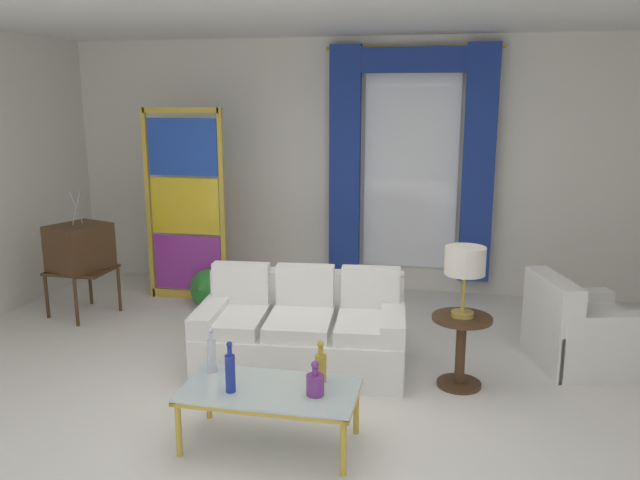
% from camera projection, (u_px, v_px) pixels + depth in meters
% --- Properties ---
extents(ground_plane, '(16.00, 16.00, 0.00)m').
position_uv_depth(ground_plane, '(301.00, 392.00, 5.07)').
color(ground_plane, white).
extents(wall_rear, '(8.00, 0.12, 3.00)m').
position_uv_depth(wall_rear, '(359.00, 166.00, 7.67)').
color(wall_rear, white).
rests_on(wall_rear, ground).
extents(ceiling_slab, '(8.00, 7.60, 0.04)m').
position_uv_depth(ceiling_slab, '(321.00, 8.00, 5.18)').
color(ceiling_slab, white).
extents(curtained_window, '(2.00, 0.17, 2.70)m').
position_uv_depth(curtained_window, '(411.00, 148.00, 7.33)').
color(curtained_window, white).
rests_on(curtained_window, ground).
extents(couch_white_long, '(1.83, 1.07, 0.86)m').
position_uv_depth(couch_white_long, '(303.00, 332.00, 5.54)').
color(couch_white_long, white).
rests_on(couch_white_long, ground).
extents(coffee_table, '(1.17, 0.60, 0.41)m').
position_uv_depth(coffee_table, '(270.00, 394.00, 4.23)').
color(coffee_table, silver).
rests_on(coffee_table, ground).
extents(bottle_blue_decanter, '(0.06, 0.06, 0.33)m').
position_uv_depth(bottle_blue_decanter, '(212.00, 354.00, 4.45)').
color(bottle_blue_decanter, silver).
rests_on(bottle_blue_decanter, coffee_table).
extents(bottle_crystal_tall, '(0.12, 0.12, 0.23)m').
position_uv_depth(bottle_crystal_tall, '(315.00, 383.00, 4.11)').
color(bottle_crystal_tall, '#753384').
rests_on(bottle_crystal_tall, coffee_table).
extents(bottle_amber_squat, '(0.08, 0.08, 0.29)m').
position_uv_depth(bottle_amber_squat, '(321.00, 366.00, 4.30)').
color(bottle_amber_squat, gold).
rests_on(bottle_amber_squat, coffee_table).
extents(bottle_ruby_flask, '(0.07, 0.07, 0.35)m').
position_uv_depth(bottle_ruby_flask, '(230.00, 371.00, 4.14)').
color(bottle_ruby_flask, navy).
rests_on(bottle_ruby_flask, coffee_table).
extents(vintage_tv, '(0.68, 0.73, 1.35)m').
position_uv_depth(vintage_tv, '(80.00, 249.00, 6.75)').
color(vintage_tv, '#472D19').
rests_on(vintage_tv, ground).
extents(armchair_white, '(1.01, 0.99, 0.80)m').
position_uv_depth(armchair_white, '(578.00, 334.00, 5.54)').
color(armchair_white, white).
rests_on(armchair_white, ground).
extents(stained_glass_divider, '(0.95, 0.05, 2.20)m').
position_uv_depth(stained_glass_divider, '(185.00, 210.00, 7.23)').
color(stained_glass_divider, gold).
rests_on(stained_glass_divider, ground).
extents(peacock_figurine, '(0.44, 0.60, 0.50)m').
position_uv_depth(peacock_figurine, '(205.00, 290.00, 7.03)').
color(peacock_figurine, beige).
rests_on(peacock_figurine, ground).
extents(round_side_table, '(0.48, 0.48, 0.59)m').
position_uv_depth(round_side_table, '(461.00, 345.00, 5.11)').
color(round_side_table, '#472D19').
rests_on(round_side_table, ground).
extents(table_lamp_brass, '(0.32, 0.32, 0.57)m').
position_uv_depth(table_lamp_brass, '(465.00, 264.00, 4.97)').
color(table_lamp_brass, '#B29338').
rests_on(table_lamp_brass, round_side_table).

